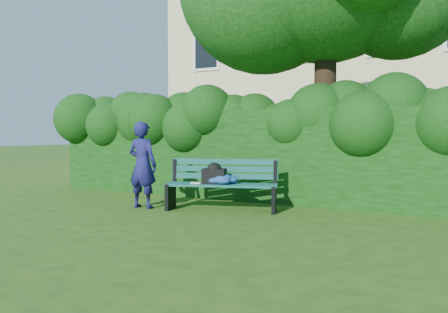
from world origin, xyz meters
The scene contains 5 objects.
ground centered at (0.00, 0.00, 0.00)m, with size 80.00×80.00×0.00m, color #224915.
apartment_building centered at (0.00, 13.99, 6.00)m, with size 16.00×8.08×12.00m.
hedge centered at (0.00, 2.20, 0.90)m, with size 10.00×1.00×1.80m.
park_bench centered at (-0.11, 0.67, 0.51)m, with size 2.01×1.14×0.89m.
man_reading centered at (-1.44, 0.18, 0.78)m, with size 0.57×0.37×1.56m, color #181752.
Camera 1 is at (3.61, -5.97, 1.34)m, focal length 35.00 mm.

